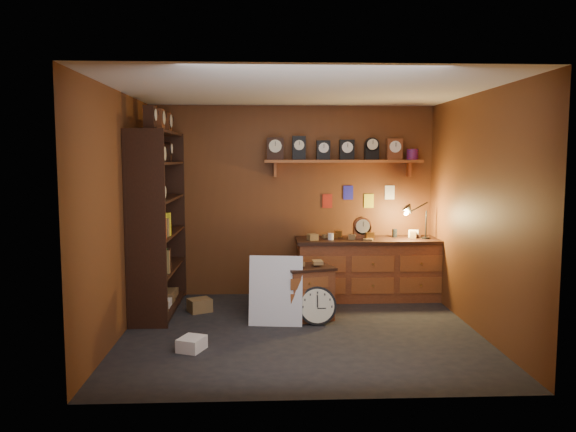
# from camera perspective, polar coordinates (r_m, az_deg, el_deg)

# --- Properties ---
(floor) EXTENTS (4.00, 4.00, 0.00)m
(floor) POSITION_cam_1_polar(r_m,az_deg,el_deg) (6.51, 1.30, -11.68)
(floor) COLOR black
(floor) RESTS_ON ground
(room_shell) EXTENTS (4.02, 3.62, 2.71)m
(room_shell) POSITION_cam_1_polar(r_m,az_deg,el_deg) (6.32, 1.68, 3.68)
(room_shell) COLOR brown
(room_shell) RESTS_ON ground
(shelving_unit) EXTENTS (0.47, 1.60, 2.58)m
(shelving_unit) POSITION_cam_1_polar(r_m,az_deg,el_deg) (7.33, -13.31, 0.18)
(shelving_unit) COLOR black
(shelving_unit) RESTS_ON ground
(workbench) EXTENTS (2.03, 0.66, 1.36)m
(workbench) POSITION_cam_1_polar(r_m,az_deg,el_deg) (7.95, 8.20, -4.97)
(workbench) COLOR brown
(workbench) RESTS_ON ground
(low_cabinet) EXTENTS (0.69, 0.63, 0.74)m
(low_cabinet) POSITION_cam_1_polar(r_m,az_deg,el_deg) (6.93, 2.04, -7.49)
(low_cabinet) COLOR brown
(low_cabinet) RESTS_ON ground
(big_round_clock) EXTENTS (0.46, 0.16, 0.46)m
(big_round_clock) POSITION_cam_1_polar(r_m,az_deg,el_deg) (6.73, 2.98, -9.10)
(big_round_clock) COLOR black
(big_round_clock) RESTS_ON ground
(white_panel) EXTENTS (0.65, 0.24, 0.83)m
(white_panel) POSITION_cam_1_polar(r_m,az_deg,el_deg) (6.78, -1.24, -10.95)
(white_panel) COLOR silver
(white_panel) RESTS_ON ground
(mini_fridge) EXTENTS (0.56, 0.57, 0.52)m
(mini_fridge) POSITION_cam_1_polar(r_m,az_deg,el_deg) (7.30, -1.45, -7.61)
(mini_fridge) COLOR silver
(mini_fridge) RESTS_ON ground
(floor_box_a) EXTENTS (0.35, 0.33, 0.17)m
(floor_box_a) POSITION_cam_1_polar(r_m,az_deg,el_deg) (7.38, -8.96, -8.94)
(floor_box_a) COLOR olive
(floor_box_a) RESTS_ON ground
(floor_box_b) EXTENTS (0.31, 0.34, 0.14)m
(floor_box_b) POSITION_cam_1_polar(r_m,az_deg,el_deg) (5.99, -9.75, -12.68)
(floor_box_b) COLOR white
(floor_box_b) RESTS_ON ground
(floor_box_c) EXTENTS (0.34, 0.31, 0.21)m
(floor_box_c) POSITION_cam_1_polar(r_m,az_deg,el_deg) (7.60, -1.09, -8.27)
(floor_box_c) COLOR olive
(floor_box_c) RESTS_ON ground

